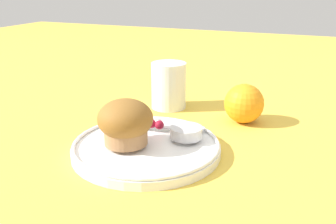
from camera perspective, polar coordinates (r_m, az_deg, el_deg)
ground_plane at (r=0.64m, az=-3.28°, el=-5.14°), size 3.00×3.00×0.00m
plate at (r=0.62m, az=-3.32°, el=-5.34°), size 0.24×0.24×0.02m
muffin at (r=0.59m, az=-6.51°, el=-1.58°), size 0.09×0.09×0.07m
cream_ramekin at (r=0.62m, az=2.78°, el=-2.98°), size 0.05×0.05×0.02m
berry_pair at (r=0.66m, az=-1.94°, el=-1.87°), size 0.03×0.02×0.02m
butter_knife at (r=0.67m, az=-1.57°, el=-2.23°), size 0.17×0.06×0.00m
orange_fruit at (r=0.75m, az=11.51°, el=1.27°), size 0.08×0.08×0.08m
juice_glass at (r=0.82m, az=0.12°, el=4.07°), size 0.08×0.08×0.10m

